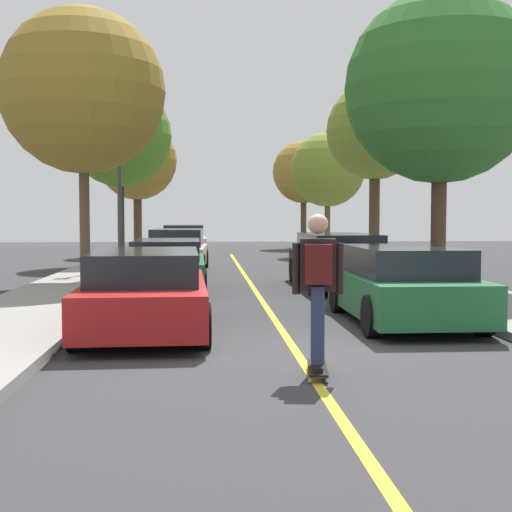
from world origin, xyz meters
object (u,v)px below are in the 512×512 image
at_px(street_tree_left_nearest, 83,92).
at_px(street_tree_right_near, 375,132).
at_px(skateboarder, 318,280).
at_px(streetlamp, 119,169).
at_px(parked_car_left_near, 167,265).
at_px(skateboard, 317,368).
at_px(street_tree_right_far, 328,170).
at_px(street_tree_right_nearest, 441,88).
at_px(street_tree_right_farthest, 304,172).
at_px(parked_car_left_nearest, 146,291).
at_px(fire_hydrant, 406,271).
at_px(parked_car_left_farthest, 183,242).
at_px(parked_car_right_near, 338,261).
at_px(street_tree_left_far, 137,161).
at_px(street_tree_left_near, 120,136).
at_px(parked_car_left_far, 177,251).
at_px(parked_car_right_nearest, 403,285).

xyz_separation_m(street_tree_left_nearest, street_tree_right_near, (8.62, 4.21, -0.43)).
bearing_deg(skateboarder, streetlamp, 105.53).
xyz_separation_m(parked_car_left_near, skateboard, (2.20, -9.23, -0.54)).
height_order(street_tree_left_nearest, street_tree_right_far, street_tree_left_nearest).
height_order(street_tree_left_nearest, street_tree_right_nearest, street_tree_left_nearest).
relative_size(street_tree_right_farthest, streetlamp, 1.07).
distance_m(parked_car_left_near, street_tree_right_far, 15.74).
distance_m(parked_car_left_nearest, skateboard, 3.95).
relative_size(street_tree_left_nearest, street_tree_right_nearest, 1.00).
distance_m(street_tree_right_far, street_tree_right_farthest, 7.64).
distance_m(street_tree_right_nearest, fire_hydrant, 4.40).
distance_m(parked_car_left_farthest, skateboarder, 21.82).
bearing_deg(street_tree_left_nearest, parked_car_right_near, -6.93).
relative_size(parked_car_right_near, fire_hydrant, 6.73).
height_order(parked_car_left_farthest, skateboarder, skateboarder).
distance_m(street_tree_left_nearest, skateboard, 12.23).
bearing_deg(street_tree_left_far, parked_car_right_near, -66.34).
distance_m(street_tree_left_near, street_tree_right_far, 10.12).
xyz_separation_m(parked_car_left_farthest, street_tree_left_near, (-2.17, -3.70, 4.04)).
xyz_separation_m(parked_car_right_near, streetlamp, (-6.04, 4.65, 2.61)).
relative_size(parked_car_left_far, street_tree_right_near, 0.75).
bearing_deg(street_tree_left_far, parked_car_right_nearest, -72.52).
bearing_deg(parked_car_left_farthest, street_tree_right_farthest, 54.79).
bearing_deg(street_tree_right_farthest, street_tree_right_near, -90.00).
relative_size(parked_car_left_farthest, street_tree_left_near, 0.62).
xyz_separation_m(street_tree_right_far, skateboarder, (-4.26, -23.23, -2.81)).
distance_m(street_tree_left_near, street_tree_right_near, 9.29).
height_order(parked_car_left_nearest, parked_car_right_nearest, parked_car_right_nearest).
relative_size(streetlamp, skateboarder, 3.17).
height_order(parked_car_right_near, street_tree_left_near, street_tree_left_near).
bearing_deg(parked_car_left_nearest, streetlamp, 99.08).
distance_m(parked_car_left_near, street_tree_right_near, 9.23).
bearing_deg(street_tree_right_far, street_tree_left_far, 172.98).
distance_m(parked_car_left_nearest, street_tree_left_far, 21.47).
distance_m(street_tree_left_nearest, streetlamp, 4.24).
bearing_deg(fire_hydrant, streetlamp, 143.68).
distance_m(street_tree_left_nearest, street_tree_left_far, 13.96).
distance_m(parked_car_left_far, parked_car_right_nearest, 12.26).
bearing_deg(parked_car_left_farthest, street_tree_right_near, -47.92).
height_order(parked_car_left_near, street_tree_left_near, street_tree_left_near).
bearing_deg(parked_car_right_nearest, parked_car_left_farthest, 103.47).
relative_size(parked_car_left_farthest, street_tree_left_far, 0.67).
relative_size(parked_car_left_farthest, skateboarder, 2.33).
distance_m(street_tree_left_far, street_tree_right_nearest, 18.16).
bearing_deg(fire_hydrant, street_tree_right_far, 87.37).
bearing_deg(parked_car_right_near, street_tree_right_nearest, -29.81).
bearing_deg(skateboarder, street_tree_right_farthest, 82.14).
bearing_deg(street_tree_right_near, parked_car_left_nearest, -119.76).
height_order(parked_car_left_far, street_tree_right_far, street_tree_right_far).
bearing_deg(street_tree_right_far, streetlamp, -132.29).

